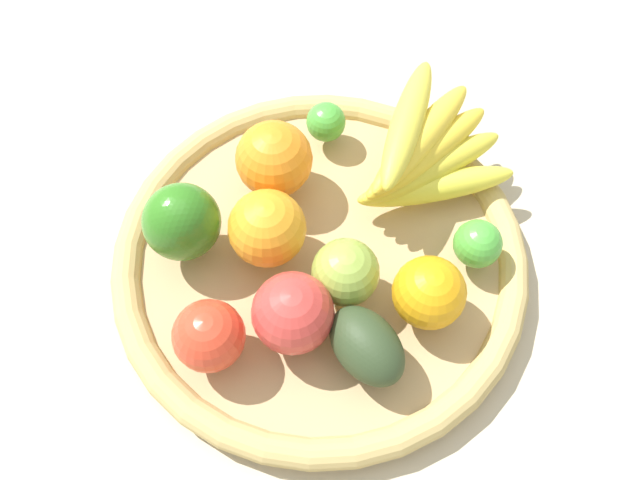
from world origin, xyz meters
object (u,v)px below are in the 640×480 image
apple_1 (345,272)px  orange_0 (274,159)px  bell_pepper (182,224)px  apple_0 (293,313)px  lime_0 (326,122)px  avocado (367,346)px  orange_1 (267,224)px  apple_2 (209,336)px  lime_1 (478,243)px  banana_bunch (425,154)px  orange_2 (429,293)px

apple_1 → orange_0: bearing=122.0°
bell_pepper → apple_0: bearing=-65.6°
lime_0 → avocado: avocado is taller
apple_1 → apple_0: 0.07m
apple_0 → bell_pepper: (-0.12, 0.09, 0.01)m
orange_1 → apple_2: 0.13m
apple_1 → apple_0: bearing=-135.5°
avocado → orange_0: (-0.10, 0.20, 0.01)m
apple_1 → apple_0: apple_0 is taller
bell_pepper → orange_0: bell_pepper is taller
apple_2 → avocado: bearing=-0.6°
bell_pepper → apple_2: bearing=-98.9°
lime_0 → lime_1: lime_1 is taller
banana_bunch → apple_2: bearing=-134.4°
banana_bunch → apple_1: bearing=-120.2°
apple_2 → apple_1: bearing=29.8°
lime_0 → bell_pepper: bearing=-131.6°
apple_2 → apple_0: (0.08, 0.02, 0.01)m
apple_2 → banana_bunch: banana_bunch is taller
orange_2 → avocado: bearing=-137.6°
orange_1 → lime_1: 0.21m
orange_1 → apple_1: size_ratio=1.18×
banana_bunch → avocado: size_ratio=2.09×
banana_bunch → bell_pepper: (-0.24, -0.10, -0.00)m
bell_pepper → orange_2: bearing=-42.2°
lime_0 → apple_1: (0.03, -0.19, 0.01)m
lime_0 → orange_2: size_ratio=0.63×
apple_1 → apple_2: bearing=-150.2°
orange_1 → avocado: 0.16m
lime_0 → orange_2: orange_2 is taller
orange_0 → apple_2: bearing=-102.9°
orange_2 → apple_0: (-0.13, -0.03, 0.00)m
lime_1 → banana_bunch: bearing=119.2°
apple_2 → avocado: size_ratio=0.80×
lime_0 → apple_1: bearing=-82.1°
orange_1 → apple_0: 0.10m
orange_1 → lime_1: (0.21, -0.00, -0.01)m
orange_2 → orange_0: size_ratio=0.87×
lime_0 → bell_pepper: 0.21m
orange_1 → bell_pepper: 0.09m
banana_bunch → orange_0: banana_bunch is taller
apple_1 → bell_pepper: bearing=166.2°
orange_1 → lime_0: bearing=70.3°
apple_0 → avocado: 0.07m
banana_bunch → lime_1: size_ratio=3.59×
apple_1 → avocado: (0.02, -0.07, -0.00)m
banana_bunch → apple_0: (-0.13, -0.18, -0.01)m
orange_2 → bell_pepper: size_ratio=0.79×
orange_0 → orange_1: bearing=-90.3°
apple_1 → lime_0: bearing=97.9°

